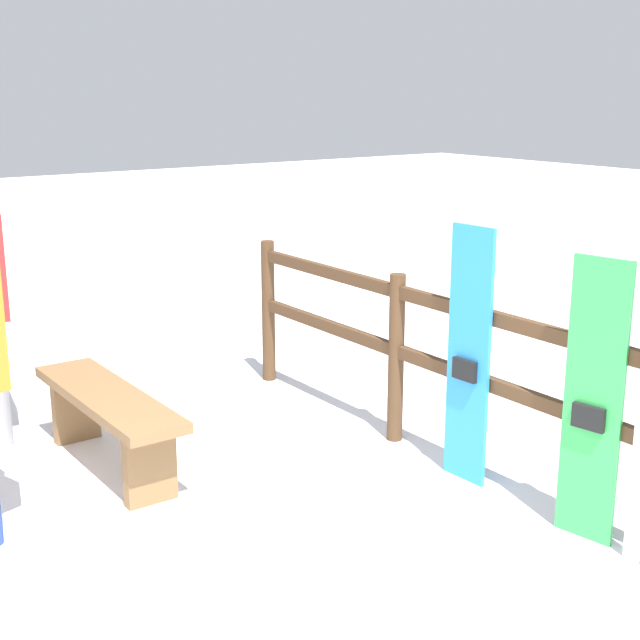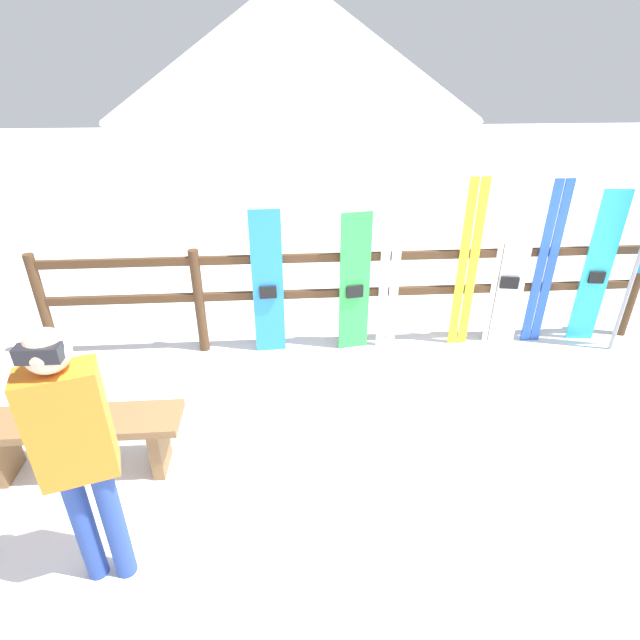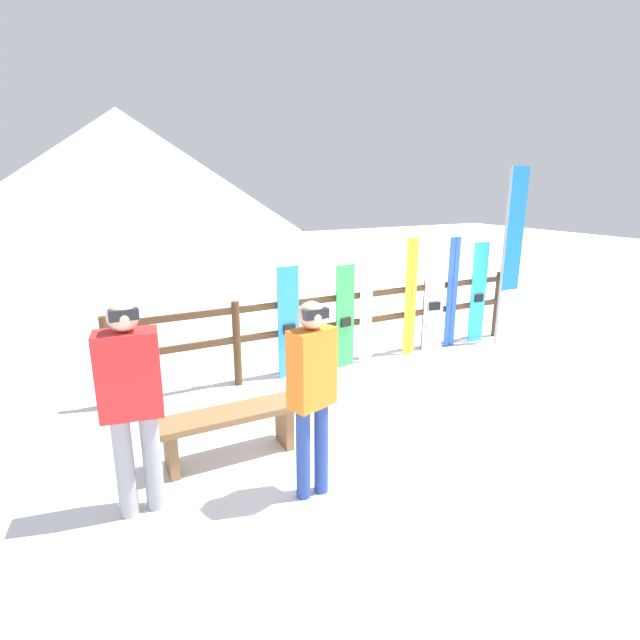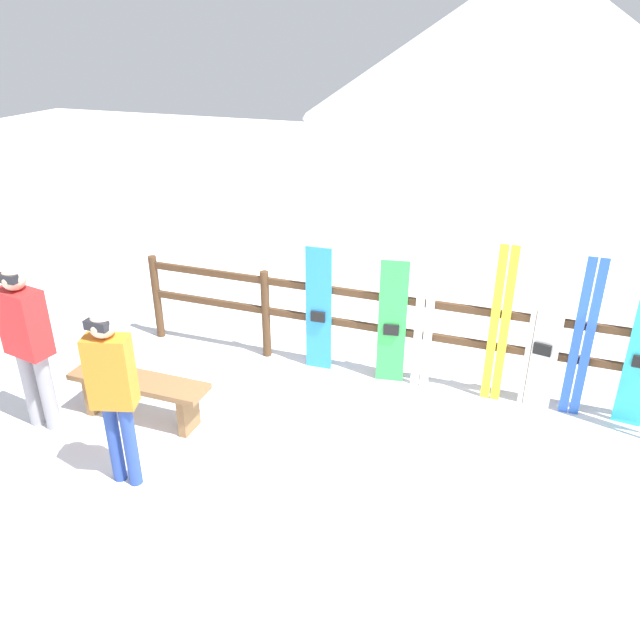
{
  "view_description": "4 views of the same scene",
  "coord_description": "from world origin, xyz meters",
  "px_view_note": "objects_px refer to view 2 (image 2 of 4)",
  "views": [
    {
      "loc": [
        2.56,
        -1.31,
        2.2
      ],
      "look_at": [
        -0.69,
        1.03,
        1.14
      ],
      "focal_mm": 50.0,
      "sensor_mm": 36.0,
      "label": 1
    },
    {
      "loc": [
        -0.62,
        -2.28,
        2.71
      ],
      "look_at": [
        -0.37,
        1.24,
        0.81
      ],
      "focal_mm": 28.0,
      "sensor_mm": 36.0,
      "label": 2
    },
    {
      "loc": [
        -3.33,
        -3.52,
        2.49
      ],
      "look_at": [
        -0.92,
        1.06,
        1.06
      ],
      "focal_mm": 28.0,
      "sensor_mm": 36.0,
      "label": 3
    },
    {
      "loc": [
        1.36,
        -3.8,
        3.67
      ],
      "look_at": [
        -0.45,
        1.2,
        1.1
      ],
      "focal_mm": 35.0,
      "sensor_mm": 36.0,
      "label": 4
    }
  ],
  "objects_px": {
    "ski_pair_yellow": "(468,266)",
    "ski_pair_blue": "(546,265)",
    "person_orange": "(75,446)",
    "snowboard_blue": "(268,285)",
    "bench": "(78,433)",
    "snowboard_white": "(510,275)",
    "snowboard_cyan": "(597,269)",
    "ski_pair_white": "(390,271)",
    "snowboard_green": "(355,284)"
  },
  "relations": [
    {
      "from": "bench",
      "to": "snowboard_cyan",
      "type": "distance_m",
      "value": 4.89
    },
    {
      "from": "snowboard_green",
      "to": "ski_pair_blue",
      "type": "distance_m",
      "value": 1.91
    },
    {
      "from": "snowboard_green",
      "to": "ski_pair_blue",
      "type": "relative_size",
      "value": 0.84
    },
    {
      "from": "ski_pair_yellow",
      "to": "ski_pair_blue",
      "type": "distance_m",
      "value": 0.79
    },
    {
      "from": "person_orange",
      "to": "ski_pair_yellow",
      "type": "bearing_deg",
      "value": 40.63
    },
    {
      "from": "snowboard_white",
      "to": "snowboard_cyan",
      "type": "xyz_separation_m",
      "value": [
        0.89,
        0.0,
        0.03
      ]
    },
    {
      "from": "ski_pair_white",
      "to": "ski_pair_blue",
      "type": "height_order",
      "value": "ski_pair_blue"
    },
    {
      "from": "person_orange",
      "to": "ski_pair_yellow",
      "type": "height_order",
      "value": "ski_pair_yellow"
    },
    {
      "from": "person_orange",
      "to": "ski_pair_blue",
      "type": "bearing_deg",
      "value": 33.87
    },
    {
      "from": "ski_pair_white",
      "to": "snowboard_white",
      "type": "relative_size",
      "value": 1.09
    },
    {
      "from": "person_orange",
      "to": "snowboard_green",
      "type": "distance_m",
      "value": 3.01
    },
    {
      "from": "bench",
      "to": "snowboard_blue",
      "type": "distance_m",
      "value": 2.1
    },
    {
      "from": "ski_pair_white",
      "to": "snowboard_white",
      "type": "height_order",
      "value": "ski_pair_white"
    },
    {
      "from": "person_orange",
      "to": "snowboard_cyan",
      "type": "height_order",
      "value": "person_orange"
    },
    {
      "from": "person_orange",
      "to": "snowboard_white",
      "type": "height_order",
      "value": "person_orange"
    },
    {
      "from": "snowboard_green",
      "to": "snowboard_blue",
      "type": "bearing_deg",
      "value": 180.0
    },
    {
      "from": "person_orange",
      "to": "ski_pair_white",
      "type": "relative_size",
      "value": 0.98
    },
    {
      "from": "snowboard_blue",
      "to": "snowboard_cyan",
      "type": "relative_size",
      "value": 0.92
    },
    {
      "from": "ski_pair_yellow",
      "to": "ski_pair_blue",
      "type": "height_order",
      "value": "ski_pair_yellow"
    },
    {
      "from": "person_orange",
      "to": "snowboard_green",
      "type": "height_order",
      "value": "person_orange"
    },
    {
      "from": "bench",
      "to": "snowboard_blue",
      "type": "bearing_deg",
      "value": 50.53
    },
    {
      "from": "snowboard_blue",
      "to": "ski_pair_yellow",
      "type": "relative_size",
      "value": 0.85
    },
    {
      "from": "ski_pair_yellow",
      "to": "snowboard_cyan",
      "type": "xyz_separation_m",
      "value": [
        1.34,
        -0.0,
        -0.07
      ]
    },
    {
      "from": "ski_pair_yellow",
      "to": "snowboard_white",
      "type": "xyz_separation_m",
      "value": [
        0.44,
        -0.0,
        -0.1
      ]
    },
    {
      "from": "snowboard_white",
      "to": "ski_pair_white",
      "type": "bearing_deg",
      "value": 179.84
    },
    {
      "from": "bench",
      "to": "ski_pair_yellow",
      "type": "xyz_separation_m",
      "value": [
        3.27,
        1.6,
        0.51
      ]
    },
    {
      "from": "snowboard_blue",
      "to": "ski_pair_blue",
      "type": "height_order",
      "value": "ski_pair_blue"
    },
    {
      "from": "person_orange",
      "to": "snowboard_white",
      "type": "relative_size",
      "value": 1.07
    },
    {
      "from": "bench",
      "to": "snowboard_white",
      "type": "xyz_separation_m",
      "value": [
        3.71,
        1.6,
        0.41
      ]
    },
    {
      "from": "snowboard_green",
      "to": "ski_pair_blue",
      "type": "xyz_separation_m",
      "value": [
        1.9,
        0.0,
        0.14
      ]
    },
    {
      "from": "snowboard_green",
      "to": "snowboard_white",
      "type": "distance_m",
      "value": 1.55
    },
    {
      "from": "ski_pair_yellow",
      "to": "snowboard_white",
      "type": "relative_size",
      "value": 1.13
    },
    {
      "from": "snowboard_cyan",
      "to": "snowboard_blue",
      "type": "bearing_deg",
      "value": -180.0
    },
    {
      "from": "snowboard_blue",
      "to": "snowboard_white",
      "type": "height_order",
      "value": "snowboard_white"
    },
    {
      "from": "bench",
      "to": "snowboard_cyan",
      "type": "height_order",
      "value": "snowboard_cyan"
    },
    {
      "from": "ski_pair_yellow",
      "to": "bench",
      "type": "bearing_deg",
      "value": -153.9
    },
    {
      "from": "ski_pair_white",
      "to": "ski_pair_yellow",
      "type": "relative_size",
      "value": 0.97
    },
    {
      "from": "bench",
      "to": "person_orange",
      "type": "relative_size",
      "value": 0.88
    },
    {
      "from": "person_orange",
      "to": "ski_pair_yellow",
      "type": "xyz_separation_m",
      "value": [
        2.85,
        2.45,
        -0.11
      ]
    },
    {
      "from": "ski_pair_blue",
      "to": "snowboard_cyan",
      "type": "distance_m",
      "value": 0.55
    },
    {
      "from": "snowboard_blue",
      "to": "bench",
      "type": "bearing_deg",
      "value": -129.47
    },
    {
      "from": "snowboard_blue",
      "to": "ski_pair_white",
      "type": "relative_size",
      "value": 0.88
    },
    {
      "from": "snowboard_green",
      "to": "snowboard_cyan",
      "type": "distance_m",
      "value": 2.45
    },
    {
      "from": "snowboard_green",
      "to": "snowboard_cyan",
      "type": "height_order",
      "value": "snowboard_cyan"
    },
    {
      "from": "ski_pair_yellow",
      "to": "snowboard_white",
      "type": "bearing_deg",
      "value": -0.44
    },
    {
      "from": "snowboard_white",
      "to": "snowboard_cyan",
      "type": "bearing_deg",
      "value": 0.0
    },
    {
      "from": "snowboard_green",
      "to": "snowboard_white",
      "type": "bearing_deg",
      "value": 0.0
    },
    {
      "from": "person_orange",
      "to": "snowboard_white",
      "type": "xyz_separation_m",
      "value": [
        3.29,
        2.44,
        -0.21
      ]
    },
    {
      "from": "bench",
      "to": "snowboard_blue",
      "type": "relative_size",
      "value": 0.98
    },
    {
      "from": "snowboard_blue",
      "to": "ski_pair_yellow",
      "type": "bearing_deg",
      "value": 0.1
    }
  ]
}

